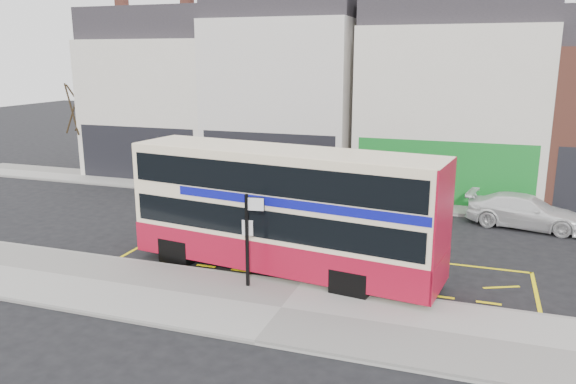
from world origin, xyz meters
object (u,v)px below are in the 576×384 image
at_px(double_decker_bus, 284,209).
at_px(car_grey, 291,195).
at_px(car_silver, 195,183).
at_px(car_white, 525,211).
at_px(street_tree_left, 84,95).
at_px(bus_stop_post, 249,231).
at_px(street_tree_right, 538,122).

bearing_deg(double_decker_bus, car_grey, 114.76).
bearing_deg(double_decker_bus, car_silver, 140.31).
height_order(car_silver, car_grey, car_grey).
height_order(car_white, street_tree_left, street_tree_left).
xyz_separation_m(bus_stop_post, street_tree_left, (-16.18, 13.22, 2.90)).
bearing_deg(car_grey, street_tree_right, -73.83).
relative_size(car_grey, car_white, 0.87).
xyz_separation_m(double_decker_bus, car_white, (8.00, 8.16, -1.51)).
height_order(bus_stop_post, car_white, bus_stop_post).
height_order(car_grey, street_tree_right, street_tree_right).
bearing_deg(car_silver, double_decker_bus, -126.52).
bearing_deg(street_tree_left, car_grey, -14.57).
bearing_deg(street_tree_left, street_tree_right, 0.63).
bearing_deg(car_white, car_grey, 102.30).
xyz_separation_m(car_white, street_tree_right, (0.44, 3.58, 3.39)).
bearing_deg(car_grey, car_silver, 75.21).
bearing_deg(street_tree_right, car_grey, -159.60).
bearing_deg(bus_stop_post, street_tree_left, 133.88).
distance_m(car_silver, car_white, 16.03).
relative_size(car_white, street_tree_right, 0.80).
xyz_separation_m(street_tree_left, street_tree_right, (25.13, 0.28, -0.73)).
bearing_deg(car_silver, street_tree_right, -68.68).
distance_m(car_silver, car_grey, 5.78).
height_order(bus_stop_post, street_tree_left, street_tree_left).
xyz_separation_m(car_silver, car_white, (16.01, -0.63, 0.05)).
relative_size(car_grey, street_tree_left, 0.59).
bearing_deg(bus_stop_post, double_decker_bus, 67.01).
height_order(car_silver, car_white, car_white).
relative_size(double_decker_bus, car_grey, 2.57).
xyz_separation_m(double_decker_bus, street_tree_left, (-16.68, 11.47, 2.61)).
height_order(double_decker_bus, car_grey, double_decker_bus).
xyz_separation_m(car_silver, car_grey, (5.68, -1.06, 0.05)).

